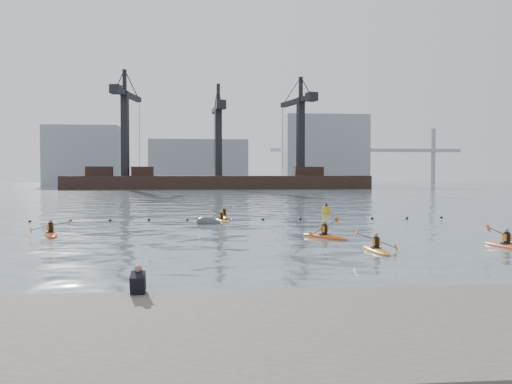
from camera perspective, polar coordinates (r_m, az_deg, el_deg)
ground at (r=21.10m, az=4.78°, el=-8.21°), size 400.00×400.00×0.00m
quay at (r=12.60m, az=12.44°, el=-15.30°), size 18.00×7.12×1.77m
float_line at (r=43.24m, az=-1.28°, el=-2.92°), size 33.24×0.73×0.24m
barge_pier at (r=130.48m, az=-4.07°, el=1.19°), size 72.00×19.30×29.50m
skyline at (r=170.90m, az=-3.62°, el=3.84°), size 141.00×28.00×22.00m
kayaker_0 at (r=31.75m, az=7.22°, el=-4.58°), size 2.50×3.29×1.28m
kayaker_1 at (r=26.58m, az=12.53°, el=-5.92°), size 2.15×3.14×1.17m
kayaker_2 at (r=34.79m, az=-20.79°, el=-4.12°), size 2.24×3.47×1.11m
kayaker_3 at (r=42.16m, az=-3.68°, el=-2.97°), size 1.94×2.87×1.21m
kayaker_4 at (r=30.17m, az=24.89°, el=-5.11°), size 2.35×3.47×1.30m
kayaker_5 at (r=45.50m, az=-3.36°, el=-2.59°), size 2.26×3.28×1.32m
mooring_buoy at (r=40.38m, az=-4.96°, el=-3.32°), size 2.32×1.62×1.36m
nav_buoy at (r=49.47m, az=7.39°, el=-1.91°), size 0.69×0.69×1.25m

